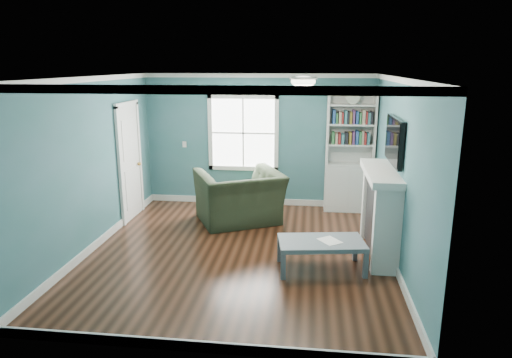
# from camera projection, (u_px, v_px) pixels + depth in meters

# --- Properties ---
(floor) EXTENTS (5.00, 5.00, 0.00)m
(floor) POSITION_uv_depth(u_px,v_px,m) (239.00, 252.00, 6.92)
(floor) COLOR black
(floor) RESTS_ON ground
(room_walls) EXTENTS (5.00, 5.00, 5.00)m
(room_walls) POSITION_uv_depth(u_px,v_px,m) (238.00, 150.00, 6.53)
(room_walls) COLOR #2E6A67
(room_walls) RESTS_ON ground
(trim) EXTENTS (4.50, 5.00, 2.60)m
(trim) POSITION_uv_depth(u_px,v_px,m) (239.00, 173.00, 6.62)
(trim) COLOR white
(trim) RESTS_ON ground
(window) EXTENTS (1.40, 0.06, 1.50)m
(window) POSITION_uv_depth(u_px,v_px,m) (243.00, 133.00, 8.99)
(window) COLOR white
(window) RESTS_ON room_walls
(bookshelf) EXTENTS (0.90, 0.35, 2.31)m
(bookshelf) POSITION_uv_depth(u_px,v_px,m) (349.00, 164.00, 8.70)
(bookshelf) COLOR silver
(bookshelf) RESTS_ON ground
(fireplace) EXTENTS (0.44, 1.58, 1.30)m
(fireplace) POSITION_uv_depth(u_px,v_px,m) (380.00, 213.00, 6.72)
(fireplace) COLOR black
(fireplace) RESTS_ON ground
(tv) EXTENTS (0.06, 1.10, 0.65)m
(tv) POSITION_uv_depth(u_px,v_px,m) (394.00, 141.00, 6.43)
(tv) COLOR black
(tv) RESTS_ON fireplace
(door) EXTENTS (0.12, 0.98, 2.17)m
(door) POSITION_uv_depth(u_px,v_px,m) (130.00, 161.00, 8.26)
(door) COLOR silver
(door) RESTS_ON ground
(ceiling_fixture) EXTENTS (0.38, 0.38, 0.15)m
(ceiling_fixture) POSITION_uv_depth(u_px,v_px,m) (303.00, 81.00, 6.29)
(ceiling_fixture) COLOR white
(ceiling_fixture) RESTS_ON room_walls
(light_switch) EXTENTS (0.08, 0.01, 0.12)m
(light_switch) POSITION_uv_depth(u_px,v_px,m) (184.00, 144.00, 9.19)
(light_switch) COLOR white
(light_switch) RESTS_ON room_walls
(recliner) EXTENTS (1.68, 1.46, 1.24)m
(recliner) POSITION_uv_depth(u_px,v_px,m) (239.00, 189.00, 8.11)
(recliner) COLOR black
(recliner) RESTS_ON ground
(coffee_table) EXTENTS (1.25, 0.80, 0.42)m
(coffee_table) POSITION_uv_depth(u_px,v_px,m) (321.00, 244.00, 6.26)
(coffee_table) COLOR #515962
(coffee_table) RESTS_ON ground
(paper_sheet) EXTENTS (0.37, 0.38, 0.00)m
(paper_sheet) POSITION_uv_depth(u_px,v_px,m) (330.00, 241.00, 6.24)
(paper_sheet) COLOR white
(paper_sheet) RESTS_ON coffee_table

